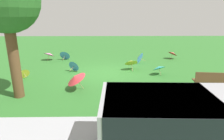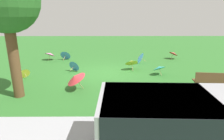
{
  "view_description": "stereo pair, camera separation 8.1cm",
  "coord_description": "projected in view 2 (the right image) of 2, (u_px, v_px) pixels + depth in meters",
  "views": [
    {
      "loc": [
        -0.28,
        10.72,
        3.35
      ],
      "look_at": [
        -0.44,
        1.4,
        0.6
      ],
      "focal_mm": 30.26,
      "sensor_mm": 36.0,
      "label": 1
    },
    {
      "loc": [
        -0.36,
        10.72,
        3.35
      ],
      "look_at": [
        -0.44,
        1.4,
        0.6
      ],
      "focal_mm": 30.26,
      "sensor_mm": 36.0,
      "label": 2
    }
  ],
  "objects": [
    {
      "name": "shade_tree",
      "position": [
        5.0,
        1.0,
        6.97
      ],
      "size": [
        2.52,
        2.52,
        5.16
      ],
      "color": "brown",
      "rests_on": "ground"
    },
    {
      "name": "parasol_blue_0",
      "position": [
        66.0,
        55.0,
        14.47
      ],
      "size": [
        0.86,
        0.84,
        0.74
      ],
      "color": "tan",
      "rests_on": "ground"
    },
    {
      "name": "parasol_blue_2",
      "position": [
        75.0,
        66.0,
        11.51
      ],
      "size": [
        0.78,
        0.74,
        0.68
      ],
      "color": "tan",
      "rests_on": "ground"
    },
    {
      "name": "park_bench",
      "position": [
        212.0,
        81.0,
        8.46
      ],
      "size": [
        1.64,
        0.66,
        0.9
      ],
      "color": "brown",
      "rests_on": "ground"
    },
    {
      "name": "ground",
      "position": [
        105.0,
        73.0,
        11.23
      ],
      "size": [
        40.0,
        40.0,
        0.0
      ],
      "primitive_type": "plane",
      "color": "#2D6B28"
    },
    {
      "name": "parasol_red_2",
      "position": [
        75.0,
        78.0,
        8.55
      ],
      "size": [
        1.19,
        1.2,
        0.92
      ],
      "color": "tan",
      "rests_on": "ground"
    },
    {
      "name": "parasol_red_0",
      "position": [
        174.0,
        53.0,
        14.66
      ],
      "size": [
        0.91,
        0.92,
        0.67
      ],
      "color": "tan",
      "rests_on": "ground"
    },
    {
      "name": "parasol_teal_0",
      "position": [
        159.0,
        68.0,
        10.79
      ],
      "size": [
        1.01,
        1.0,
        0.66
      ],
      "color": "tan",
      "rests_on": "ground"
    },
    {
      "name": "van_dark",
      "position": [
        189.0,
        121.0,
        4.49
      ],
      "size": [
        4.67,
        2.27,
        1.53
      ],
      "color": "#99999E",
      "rests_on": "ground"
    },
    {
      "name": "parasol_blue_3",
      "position": [
        139.0,
        58.0,
        13.3
      ],
      "size": [
        0.83,
        0.91,
        0.82
      ],
      "color": "tan",
      "rests_on": "ground"
    },
    {
      "name": "parasol_yellow_3",
      "position": [
        24.0,
        73.0,
        10.28
      ],
      "size": [
        0.65,
        0.63,
        0.56
      ],
      "color": "tan",
      "rests_on": "ground"
    },
    {
      "name": "parasol_yellow_0",
      "position": [
        131.0,
        62.0,
        11.76
      ],
      "size": [
        0.95,
        0.92,
        0.79
      ],
      "color": "tan",
      "rests_on": "ground"
    },
    {
      "name": "parasol_pink_0",
      "position": [
        50.0,
        54.0,
        14.29
      ],
      "size": [
        1.08,
        1.07,
        0.71
      ],
      "color": "tan",
      "rests_on": "ground"
    }
  ]
}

